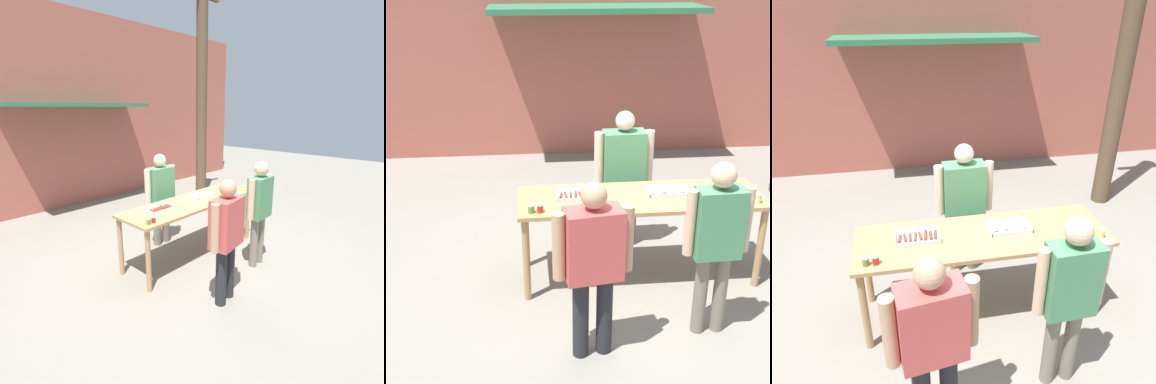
# 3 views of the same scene
# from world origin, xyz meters

# --- Properties ---
(ground_plane) EXTENTS (24.00, 24.00, 0.00)m
(ground_plane) POSITION_xyz_m (0.00, 0.00, 0.00)
(ground_plane) COLOR gray
(building_facade_back) EXTENTS (12.00, 1.11, 4.50)m
(building_facade_back) POSITION_xyz_m (0.00, 3.98, 2.26)
(building_facade_back) COLOR #A85647
(building_facade_back) RESTS_ON ground
(serving_table) EXTENTS (2.44, 0.75, 0.92)m
(serving_table) POSITION_xyz_m (0.00, 0.00, 0.81)
(serving_table) COLOR tan
(serving_table) RESTS_ON ground
(food_tray_sausages) EXTENTS (0.42, 0.26, 0.04)m
(food_tray_sausages) POSITION_xyz_m (-0.62, 0.05, 0.93)
(food_tray_sausages) COLOR silver
(food_tray_sausages) RESTS_ON serving_table
(food_tray_buns) EXTENTS (0.42, 0.26, 0.06)m
(food_tray_buns) POSITION_xyz_m (0.27, 0.05, 0.94)
(food_tray_buns) COLOR silver
(food_tray_buns) RESTS_ON serving_table
(condiment_jar_mustard) EXTENTS (0.06, 0.06, 0.08)m
(condiment_jar_mustard) POSITION_xyz_m (-1.09, -0.27, 0.95)
(condiment_jar_mustard) COLOR #567A38
(condiment_jar_mustard) RESTS_ON serving_table
(condiment_jar_ketchup) EXTENTS (0.06, 0.06, 0.08)m
(condiment_jar_ketchup) POSITION_xyz_m (-1.01, -0.27, 0.95)
(condiment_jar_ketchup) COLOR #B22319
(condiment_jar_ketchup) RESTS_ON serving_table
(beer_cup) EXTENTS (0.08, 0.08, 0.09)m
(beer_cup) POSITION_xyz_m (1.08, -0.26, 0.96)
(beer_cup) COLOR #DBC67A
(beer_cup) RESTS_ON serving_table
(person_server_behind_table) EXTENTS (0.66, 0.26, 1.60)m
(person_server_behind_table) POSITION_xyz_m (-0.06, 0.69, 0.94)
(person_server_behind_table) COLOR #756B5B
(person_server_behind_table) RESTS_ON ground
(person_customer_holding_hotdog) EXTENTS (0.65, 0.31, 1.56)m
(person_customer_holding_hotdog) POSITION_xyz_m (-0.62, -1.15, 0.92)
(person_customer_holding_hotdog) COLOR #232328
(person_customer_holding_hotdog) RESTS_ON ground
(person_customer_with_cup) EXTENTS (0.58, 0.23, 1.61)m
(person_customer_with_cup) POSITION_xyz_m (0.44, -0.95, 0.96)
(person_customer_with_cup) COLOR #756B5B
(person_customer_with_cup) RESTS_ON ground
(utility_pole) EXTENTS (1.10, 0.27, 5.46)m
(utility_pole) POSITION_xyz_m (2.48, 2.00, 2.78)
(utility_pole) COLOR brown
(utility_pole) RESTS_ON ground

